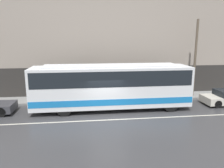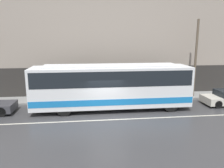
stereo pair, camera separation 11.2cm
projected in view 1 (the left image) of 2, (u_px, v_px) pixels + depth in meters
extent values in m
plane|color=#38383A|center=(107.00, 120.00, 14.50)|extent=(60.00, 60.00, 0.00)
cube|color=gray|center=(101.00, 98.00, 19.47)|extent=(60.00, 2.26, 0.17)
cube|color=gray|center=(100.00, 36.00, 19.60)|extent=(60.00, 0.30, 11.01)
cube|color=#2D2B28|center=(100.00, 82.00, 20.29)|extent=(60.00, 0.06, 2.75)
cube|color=beige|center=(107.00, 120.00, 14.50)|extent=(54.00, 0.14, 0.01)
cube|color=white|center=(112.00, 86.00, 16.41)|extent=(11.74, 2.56, 2.93)
cube|color=#1972BF|center=(112.00, 98.00, 16.60)|extent=(11.68, 2.58, 0.45)
cube|color=black|center=(112.00, 76.00, 16.26)|extent=(11.39, 2.58, 1.11)
cube|color=orange|center=(186.00, 68.00, 16.86)|extent=(0.12, 1.92, 0.28)
cube|color=white|center=(112.00, 66.00, 16.10)|extent=(9.98, 2.17, 0.12)
cylinder|color=black|center=(171.00, 104.00, 16.11)|extent=(1.10, 0.28, 1.10)
cylinder|color=black|center=(160.00, 96.00, 18.28)|extent=(1.10, 0.28, 1.10)
cylinder|color=black|center=(64.00, 108.00, 15.16)|extent=(1.10, 0.28, 1.10)
cylinder|color=black|center=(67.00, 100.00, 17.34)|extent=(1.10, 0.28, 1.10)
cylinder|color=black|center=(218.00, 104.00, 16.93)|extent=(0.62, 0.20, 0.62)
cylinder|color=black|center=(206.00, 99.00, 18.51)|extent=(0.62, 0.20, 0.62)
cylinder|color=black|center=(1.00, 112.00, 14.99)|extent=(0.69, 0.20, 0.69)
cylinder|color=black|center=(9.00, 105.00, 16.54)|extent=(0.69, 0.20, 0.69)
cylinder|color=brown|center=(195.00, 59.00, 19.27)|extent=(0.20, 0.20, 6.77)
cylinder|color=maroon|center=(59.00, 93.00, 18.47)|extent=(0.36, 0.36, 1.32)
sphere|color=tan|center=(58.00, 84.00, 18.31)|extent=(0.24, 0.24, 0.24)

